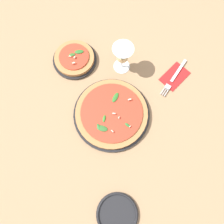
{
  "coord_description": "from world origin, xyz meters",
  "views": [
    {
      "loc": [
        0.19,
        0.21,
        0.88
      ],
      "look_at": [
        -0.0,
        0.04,
        0.03
      ],
      "focal_mm": 35.0,
      "sensor_mm": 36.0,
      "label": 1
    }
  ],
  "objects_px": {
    "fork": "(174,77)",
    "side_plate_white": "(117,214)",
    "pizza_arugula_main": "(112,113)",
    "pizza_personal_side": "(75,59)",
    "wine_glass": "(123,55)"
  },
  "relations": [
    {
      "from": "pizza_arugula_main",
      "to": "wine_glass",
      "type": "relative_size",
      "value": 2.25
    },
    {
      "from": "pizza_personal_side",
      "to": "fork",
      "type": "bearing_deg",
      "value": 119.55
    },
    {
      "from": "side_plate_white",
      "to": "wine_glass",
      "type": "bearing_deg",
      "value": -141.71
    },
    {
      "from": "pizza_arugula_main",
      "to": "wine_glass",
      "type": "xyz_separation_m",
      "value": [
        -0.2,
        -0.11,
        0.08
      ]
    },
    {
      "from": "fork",
      "to": "pizza_arugula_main",
      "type": "bearing_deg",
      "value": -23.99
    },
    {
      "from": "fork",
      "to": "side_plate_white",
      "type": "height_order",
      "value": "side_plate_white"
    },
    {
      "from": "wine_glass",
      "to": "side_plate_white",
      "type": "relative_size",
      "value": 0.91
    },
    {
      "from": "pizza_arugula_main",
      "to": "pizza_personal_side",
      "type": "relative_size",
      "value": 1.62
    },
    {
      "from": "pizza_arugula_main",
      "to": "side_plate_white",
      "type": "relative_size",
      "value": 2.05
    },
    {
      "from": "wine_glass",
      "to": "side_plate_white",
      "type": "distance_m",
      "value": 0.61
    },
    {
      "from": "fork",
      "to": "side_plate_white",
      "type": "xyz_separation_m",
      "value": [
        0.58,
        0.17,
        0.0
      ]
    },
    {
      "from": "pizza_personal_side",
      "to": "wine_glass",
      "type": "bearing_deg",
      "value": 122.48
    },
    {
      "from": "pizza_personal_side",
      "to": "side_plate_white",
      "type": "bearing_deg",
      "value": 56.87
    },
    {
      "from": "pizza_arugula_main",
      "to": "pizza_personal_side",
      "type": "bearing_deg",
      "value": -106.02
    },
    {
      "from": "pizza_arugula_main",
      "to": "pizza_personal_side",
      "type": "xyz_separation_m",
      "value": [
        -0.08,
        -0.29,
        -0.0
      ]
    }
  ]
}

